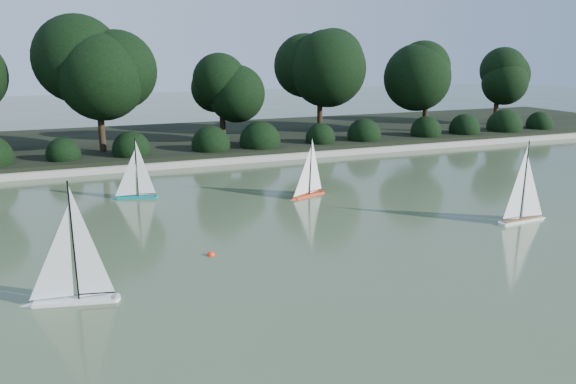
{
  "coord_description": "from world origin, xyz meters",
  "views": [
    {
      "loc": [
        -4.06,
        -7.31,
        3.36
      ],
      "look_at": [
        -0.16,
        2.45,
        0.7
      ],
      "focal_mm": 35.0,
      "sensor_mm": 36.0,
      "label": 1
    }
  ],
  "objects": [
    {
      "name": "tree_line",
      "position": [
        1.23,
        11.44,
        2.64
      ],
      "size": [
        26.31,
        3.93,
        4.39
      ],
      "color": "black",
      "rests_on": "ground"
    },
    {
      "name": "sailboat_white_a",
      "position": [
        -4.24,
        0.38,
        0.29
      ],
      "size": [
        1.34,
        0.48,
        1.83
      ],
      "color": "white",
      "rests_on": "ground"
    },
    {
      "name": "sailboat_orange",
      "position": [
        1.09,
        4.43,
        0.24
      ],
      "size": [
        1.1,
        0.57,
        1.54
      ],
      "color": "#E6431E",
      "rests_on": "ground"
    },
    {
      "name": "shrub_hedge",
      "position": [
        0.0,
        9.9,
        0.45
      ],
      "size": [
        29.1,
        1.1,
        1.1
      ],
      "color": "black",
      "rests_on": "ground"
    },
    {
      "name": "sailboat_white_b",
      "position": [
        4.43,
        1.0,
        0.27
      ],
      "size": [
        1.3,
        0.28,
        1.77
      ],
      "color": "silver",
      "rests_on": "ground"
    },
    {
      "name": "ground",
      "position": [
        0.0,
        0.0,
        0.0
      ],
      "size": [
        80.0,
        80.0,
        0.0
      ],
      "primitive_type": "plane",
      "color": "#334227",
      "rests_on": "ground"
    },
    {
      "name": "sailboat_teal",
      "position": [
        -2.72,
        5.81,
        0.24
      ],
      "size": [
        1.11,
        0.42,
        1.51
      ],
      "color": "#087B7F",
      "rests_on": "ground"
    },
    {
      "name": "race_buoy",
      "position": [
        -1.96,
        1.45,
        0.0
      ],
      "size": [
        0.14,
        0.14,
        0.14
      ],
      "primitive_type": "sphere",
      "color": "#FB2E0D",
      "rests_on": "ground"
    },
    {
      "name": "far_bank",
      "position": [
        0.0,
        13.0,
        0.15
      ],
      "size": [
        40.0,
        8.0,
        0.3
      ],
      "primitive_type": "cube",
      "color": "black",
      "rests_on": "ground"
    },
    {
      "name": "pond_coping",
      "position": [
        0.0,
        9.0,
        0.09
      ],
      "size": [
        40.0,
        0.35,
        0.18
      ],
      "primitive_type": "cube",
      "color": "gray",
      "rests_on": "ground"
    }
  ]
}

